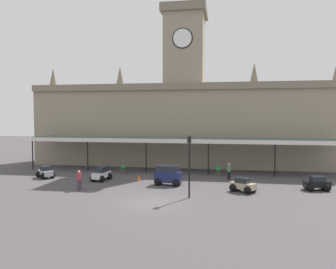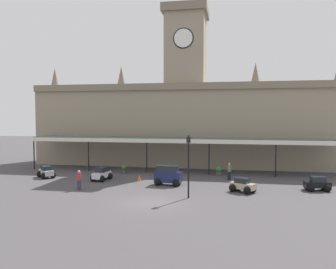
{
  "view_description": "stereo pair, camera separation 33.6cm",
  "coord_description": "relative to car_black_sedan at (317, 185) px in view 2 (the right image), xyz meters",
  "views": [
    {
      "loc": [
        5.21,
        -23.21,
        6.26
      ],
      "look_at": [
        0.0,
        6.8,
        4.55
      ],
      "focal_mm": 35.83,
      "sensor_mm": 36.0,
      "label": 1
    },
    {
      "loc": [
        5.54,
        -23.15,
        6.26
      ],
      "look_at": [
        0.0,
        6.8,
        4.55
      ],
      "focal_mm": 35.83,
      "sensor_mm": 36.0,
      "label": 2
    }
  ],
  "objects": [
    {
      "name": "pedestrian_crossing_forecourt",
      "position": [
        -19.73,
        -3.32,
        0.41
      ],
      "size": [
        0.34,
        0.34,
        1.67
      ],
      "color": "#3F384C",
      "rests_on": "ground"
    },
    {
      "name": "car_navy_van",
      "position": [
        -12.69,
        -0.05,
        0.3
      ],
      "size": [
        2.49,
        1.78,
        1.77
      ],
      "color": "#19214C",
      "rests_on": "ground"
    },
    {
      "name": "pedestrian_near_entrance",
      "position": [
        -7.25,
        3.36,
        0.41
      ],
      "size": [
        0.34,
        0.34,
        1.67
      ],
      "color": "black",
      "rests_on": "ground"
    },
    {
      "name": "car_silver_sedan",
      "position": [
        -25.48,
        1.31,
        0.0
      ],
      "size": [
        2.24,
        2.19,
        1.19
      ],
      "color": "#B2B5BA",
      "rests_on": "ground"
    },
    {
      "name": "planter_near_kerb",
      "position": [
        -8.33,
        5.58,
        -0.01
      ],
      "size": [
        0.6,
        0.6,
        0.96
      ],
      "color": "#47423D",
      "rests_on": "ground"
    },
    {
      "name": "traffic_cone",
      "position": [
        -15.77,
        1.37,
        -0.19
      ],
      "size": [
        0.4,
        0.4,
        0.62
      ],
      "primitive_type": "cone",
      "color": "orange",
      "rests_on": "ground"
    },
    {
      "name": "car_black_sedan",
      "position": [
        0.0,
        0.0,
        0.0
      ],
      "size": [
        2.14,
        1.67,
        1.19
      ],
      "color": "black",
      "rests_on": "ground"
    },
    {
      "name": "car_beige_sedan",
      "position": [
        -6.15,
        -1.7,
        0.0
      ],
      "size": [
        2.25,
        2.12,
        1.19
      ],
      "color": "tan",
      "rests_on": "ground"
    },
    {
      "name": "victorian_lamppost",
      "position": [
        -10.29,
        -4.46,
        2.49
      ],
      "size": [
        0.3,
        0.3,
        4.81
      ],
      "color": "black",
      "rests_on": "ground"
    },
    {
      "name": "station_building",
      "position": [
        -12.78,
        12.88,
        5.43
      ],
      "size": [
        37.98,
        6.8,
        19.74
      ],
      "color": "gray",
      "rests_on": "ground"
    },
    {
      "name": "car_white_estate",
      "position": [
        -19.43,
        1.03,
        0.06
      ],
      "size": [
        1.75,
        2.36,
        1.27
      ],
      "color": "silver",
      "rests_on": "ground"
    },
    {
      "name": "entrance_canopy",
      "position": [
        -12.78,
        7.26,
        3.17
      ],
      "size": [
        34.13,
        3.26,
        3.82
      ],
      "color": "#38564C",
      "rests_on": "ground"
    },
    {
      "name": "ground_plane",
      "position": [
        -12.78,
        -6.36,
        -0.5
      ],
      "size": [
        140.0,
        140.0,
        0.0
      ],
      "primitive_type": "plane",
      "color": "#464245"
    },
    {
      "name": "planter_by_canopy",
      "position": [
        -18.5,
        5.03,
        -0.01
      ],
      "size": [
        0.6,
        0.6,
        0.96
      ],
      "color": "#47423D",
      "rests_on": "ground"
    }
  ]
}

